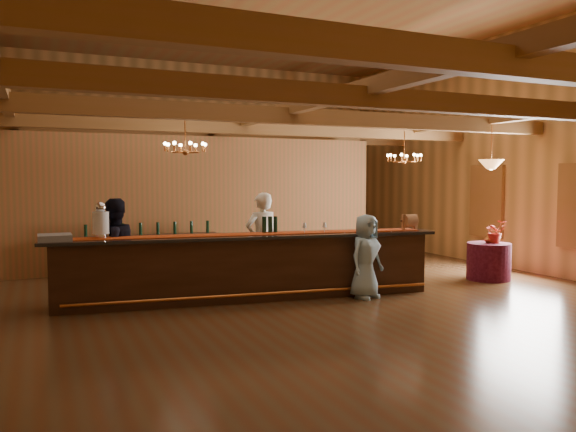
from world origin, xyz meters
name	(u,v)px	position (x,y,z in m)	size (l,w,h in m)	color
floor	(280,292)	(0.00, 0.00, 0.00)	(14.00, 14.00, 0.00)	#47311B
wall_back	(186,156)	(0.00, 7.00, 2.75)	(12.00, 0.10, 5.50)	tan
wall_right	(522,150)	(6.00, 0.00, 2.75)	(0.10, 14.00, 5.50)	tan
beam_grid	(269,119)	(0.00, 0.51, 3.24)	(11.90, 13.90, 0.39)	brown
support_posts	(291,208)	(0.00, -0.50, 1.60)	(9.20, 10.20, 3.20)	brown
partition_wall	(202,202)	(-0.50, 3.50, 1.55)	(9.00, 0.18, 3.10)	brown
window_right_back	(487,201)	(5.95, 1.00, 1.55)	(0.12, 1.05, 1.75)	white
backroom_boxes	(190,236)	(-0.29, 5.50, 0.53)	(4.10, 0.60, 1.10)	#391F13
tasting_bar	(250,266)	(-0.71, -0.31, 0.58)	(6.87, 1.77, 1.15)	#391F13
beverage_dispenser	(101,221)	(-3.15, 0.09, 1.42)	(0.26, 0.26, 0.60)	silver
glass_rack_tray	(55,237)	(-3.85, 0.07, 1.19)	(0.50, 0.50, 0.10)	gray
raffle_drum	(409,221)	(2.34, -0.78, 1.31)	(0.34, 0.24, 0.30)	olive
bar_bottle_0	(264,225)	(-0.40, -0.22, 1.29)	(0.07, 0.07, 0.30)	black
bar_bottle_1	(270,225)	(-0.29, -0.23, 1.29)	(0.07, 0.07, 0.30)	black
bar_bottle_2	(275,225)	(-0.19, -0.24, 1.29)	(0.07, 0.07, 0.30)	black
backbar_shelf	(150,254)	(-1.84, 3.02, 0.43)	(3.05, 0.48, 0.86)	#391F13
round_table	(489,261)	(4.47, -0.63, 0.38)	(0.89, 0.89, 0.77)	#521529
chandelier_left	(185,147)	(-1.50, 1.04, 2.71)	(0.80, 0.80, 0.65)	#BB692F
chandelier_right	(404,158)	(3.77, 1.40, 2.59)	(0.80, 0.80, 0.76)	#BB692F
pendant_lamp	(491,164)	(4.47, -0.63, 2.40)	(0.52, 0.52, 0.90)	#BB692F
bartender	(262,240)	(-0.16, 0.52, 0.92)	(0.67, 0.44, 1.84)	white
staff_second	(113,251)	(-2.93, 0.40, 0.89)	(0.86, 0.67, 1.78)	black
guest	(366,256)	(1.18, -1.10, 0.74)	(0.73, 0.47, 1.49)	#8AAFC0
floor_plant	(268,236)	(1.25, 3.68, 0.64)	(0.71, 0.57, 1.28)	#204F1D
table_flowers	(495,231)	(4.60, -0.67, 1.01)	(0.43, 0.38, 0.48)	#A52516
table_vase	(488,236)	(4.49, -0.59, 0.91)	(0.14, 0.14, 0.28)	#BB692F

